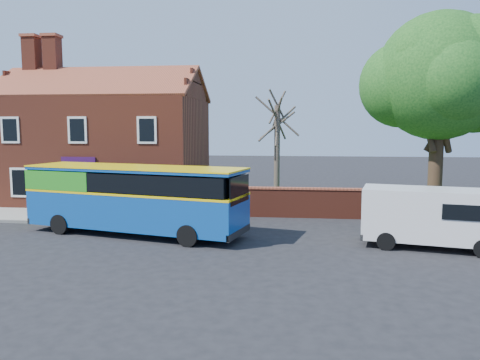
# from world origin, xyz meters

# --- Properties ---
(ground) EXTENTS (120.00, 120.00, 0.00)m
(ground) POSITION_xyz_m (0.00, 0.00, 0.00)
(ground) COLOR black
(ground) RESTS_ON ground
(pavement) EXTENTS (18.00, 3.50, 0.12)m
(pavement) POSITION_xyz_m (-7.00, 5.75, 0.06)
(pavement) COLOR gray
(pavement) RESTS_ON ground
(kerb) EXTENTS (18.00, 0.15, 0.14)m
(kerb) POSITION_xyz_m (-7.00, 4.00, 0.07)
(kerb) COLOR slate
(kerb) RESTS_ON ground
(grass_strip) EXTENTS (26.00, 12.00, 0.04)m
(grass_strip) POSITION_xyz_m (13.00, 13.00, 0.02)
(grass_strip) COLOR #426B28
(grass_strip) RESTS_ON ground
(shop_building) EXTENTS (12.30, 8.13, 10.50)m
(shop_building) POSITION_xyz_m (-7.02, 11.50, 3.41)
(shop_building) COLOR brown
(shop_building) RESTS_ON ground
(boundary_wall) EXTENTS (22.00, 0.38, 1.60)m
(boundary_wall) POSITION_xyz_m (13.00, 7.00, 0.81)
(boundary_wall) COLOR maroon
(boundary_wall) RESTS_ON ground
(bus) EXTENTS (10.30, 4.85, 3.04)m
(bus) POSITION_xyz_m (-2.27, 2.37, 1.73)
(bus) COLOR #0E469A
(bus) RESTS_ON ground
(van_near) EXTENTS (5.67, 3.24, 2.34)m
(van_near) POSITION_xyz_m (10.53, 1.35, 1.31)
(van_near) COLOR silver
(van_near) RESTS_ON ground
(large_tree) EXTENTS (9.34, 7.39, 11.39)m
(large_tree) POSITION_xyz_m (13.52, 11.45, 7.46)
(large_tree) COLOR black
(large_tree) RESTS_ON ground
(bare_tree) EXTENTS (2.48, 2.95, 6.60)m
(bare_tree) POSITION_xyz_m (4.04, 10.45, 3.39)
(bare_tree) COLOR #4C4238
(bare_tree) RESTS_ON ground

